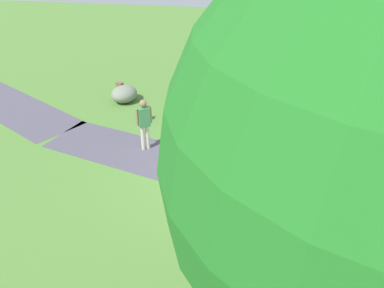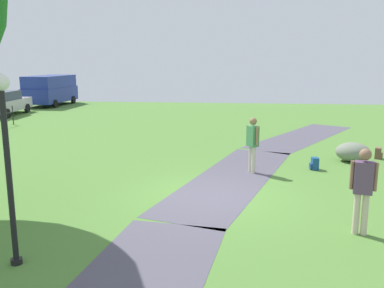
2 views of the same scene
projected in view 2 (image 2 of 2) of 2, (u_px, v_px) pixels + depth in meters
The scene contains 11 objects.
ground_plane at pixel (210, 195), 11.04m from camera, with size 48.00×48.00×0.00m, color #4E7C33.
footpath_segment_mid at pixel (233, 177), 12.70m from camera, with size 8.27×4.29×0.01m.
footpath_segment_far at pixel (303, 136), 19.47m from camera, with size 7.96×5.88×0.01m.
lamp_post at pixel (7, 150), 6.93m from camera, with size 0.28×0.28×3.30m.
lawn_boulder at pixel (353, 152), 14.64m from camera, with size 1.29×1.40×0.67m.
man_near_boulder at pixel (253, 141), 13.06m from camera, with size 0.45×0.40×1.75m.
passerby_on_path at pixel (363, 185), 8.37m from camera, with size 0.31×0.51×1.79m.
backpack_by_boulder at pixel (378, 153), 15.08m from camera, with size 0.33×0.33×0.40m.
spare_backpack_on_lawn at pixel (314, 164), 13.58m from camera, with size 0.30×0.28×0.40m.
parked_sedan_red at pixel (2, 103), 26.64m from camera, with size 4.66×2.17×1.56m.
delivery_van at pixel (50, 89), 32.46m from camera, with size 5.23×2.58×2.30m.
Camera 2 is at (-10.55, -0.63, 3.51)m, focal length 39.16 mm.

